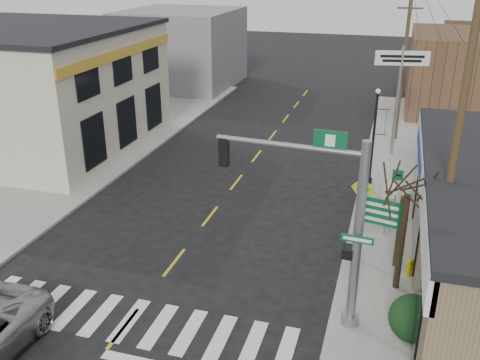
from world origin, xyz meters
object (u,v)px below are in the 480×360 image
(fire_hydrant, at_px, (410,266))
(guide_sign, at_px, (380,219))
(lamp_post, at_px, (375,130))
(bare_tree, at_px, (410,177))
(utility_pole_near, at_px, (454,160))
(utility_pole_far, at_px, (403,70))
(traffic_signal_pole, at_px, (334,215))
(dance_center_sign, at_px, (401,73))

(fire_hydrant, bearing_deg, guide_sign, 158.38)
(lamp_post, distance_m, bare_tree, 9.23)
(lamp_post, relative_size, utility_pole_near, 0.51)
(bare_tree, xyz_separation_m, utility_pole_far, (-0.44, 16.64, 0.18))
(traffic_signal_pole, xyz_separation_m, dance_center_sign, (1.45, 16.15, 1.01))
(traffic_signal_pole, bearing_deg, bare_tree, 54.56)
(traffic_signal_pole, relative_size, dance_center_sign, 1.00)
(guide_sign, height_order, utility_pole_near, utility_pole_near)
(fire_hydrant, relative_size, utility_pole_far, 0.08)
(guide_sign, relative_size, dance_center_sign, 0.46)
(traffic_signal_pole, xyz_separation_m, utility_pole_far, (1.58, 19.05, 0.63))
(guide_sign, xyz_separation_m, lamp_post, (-0.69, 7.66, 0.96))
(lamp_post, bearing_deg, guide_sign, -81.40)
(lamp_post, xyz_separation_m, dance_center_sign, (0.87, 4.71, 1.86))
(bare_tree, distance_m, utility_pole_near, 1.38)
(traffic_signal_pole, distance_m, dance_center_sign, 16.25)
(traffic_signal_pole, relative_size, guide_sign, 2.18)
(fire_hydrant, height_order, utility_pole_far, utility_pole_far)
(fire_hydrant, distance_m, utility_pole_far, 16.23)
(guide_sign, xyz_separation_m, dance_center_sign, (0.18, 12.37, 2.82))
(utility_pole_far, bearing_deg, dance_center_sign, -95.97)
(traffic_signal_pole, height_order, lamp_post, traffic_signal_pole)
(bare_tree, bearing_deg, dance_center_sign, 92.38)
(lamp_post, xyz_separation_m, bare_tree, (1.44, -9.03, 1.30))
(traffic_signal_pole, height_order, utility_pole_near, utility_pole_near)
(traffic_signal_pole, bearing_deg, utility_pole_near, 40.59)
(bare_tree, height_order, utility_pole_far, utility_pole_far)
(fire_hydrant, xyz_separation_m, bare_tree, (-0.42, -0.91, 3.72))
(fire_hydrant, height_order, utility_pole_near, utility_pole_near)
(fire_hydrant, bearing_deg, utility_pole_near, -53.32)
(traffic_signal_pole, distance_m, lamp_post, 11.49)
(traffic_signal_pole, relative_size, fire_hydrant, 9.63)
(utility_pole_far, bearing_deg, utility_pole_near, -87.96)
(lamp_post, height_order, utility_pole_far, utility_pole_far)
(fire_hydrant, height_order, bare_tree, bare_tree)
(fire_hydrant, distance_m, lamp_post, 8.67)
(bare_tree, bearing_deg, lamp_post, 99.07)
(utility_pole_near, bearing_deg, fire_hydrant, 133.32)
(guide_sign, height_order, dance_center_sign, dance_center_sign)
(lamp_post, height_order, dance_center_sign, dance_center_sign)
(dance_center_sign, height_order, utility_pole_far, utility_pole_far)
(lamp_post, relative_size, utility_pole_far, 0.57)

